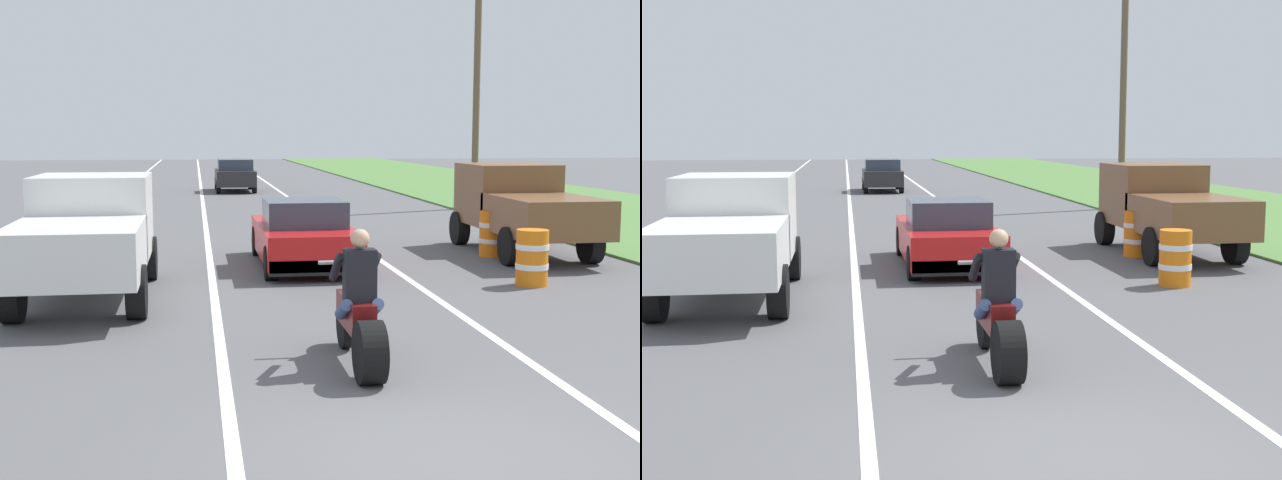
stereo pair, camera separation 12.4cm
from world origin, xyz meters
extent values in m
plane|color=#565659|center=(0.00, 0.00, 0.00)|extent=(160.00, 160.00, 0.00)
cube|color=white|center=(-5.40, 20.00, 0.00)|extent=(0.14, 120.00, 0.01)
cube|color=white|center=(1.80, 20.00, 0.00)|extent=(0.14, 120.00, 0.01)
cube|color=white|center=(-1.80, 20.00, 0.00)|extent=(0.14, 120.00, 0.01)
cube|color=#517F3D|center=(11.92, 20.00, 0.03)|extent=(10.00, 120.00, 0.06)
cylinder|color=black|center=(-0.24, 2.15, 0.35)|extent=(0.28, 0.69, 0.69)
cylinder|color=black|center=(-0.24, 3.70, 0.31)|extent=(0.12, 0.63, 0.63)
cube|color=#590F0F|center=(-0.24, 2.97, 0.61)|extent=(0.28, 1.10, 0.36)
cylinder|color=#B2B2B7|center=(-0.24, 3.62, 0.68)|extent=(0.08, 0.36, 0.73)
cylinder|color=#A5A5AA|center=(-0.24, 3.60, 1.11)|extent=(0.70, 0.05, 0.05)
cube|color=black|center=(-0.24, 2.74, 1.09)|extent=(0.36, 0.24, 0.60)
sphere|color=tan|center=(-0.24, 2.74, 1.51)|extent=(0.22, 0.22, 0.22)
cylinder|color=#384C7A|center=(-0.42, 2.77, 0.69)|extent=(0.14, 0.47, 0.32)
cylinder|color=black|center=(-0.46, 3.04, 1.14)|extent=(0.10, 0.51, 0.40)
cylinder|color=#384C7A|center=(-0.06, 2.77, 0.69)|extent=(0.14, 0.47, 0.32)
cylinder|color=black|center=(-0.02, 3.04, 1.14)|extent=(0.10, 0.51, 0.40)
cube|color=red|center=(0.08, 10.34, 0.53)|extent=(1.80, 4.30, 0.64)
cube|color=#333D4C|center=(0.08, 10.14, 1.11)|extent=(1.56, 1.70, 0.52)
cube|color=black|center=(0.08, 8.29, 0.29)|extent=(1.76, 0.20, 0.28)
cylinder|color=black|center=(-0.72, 11.94, 0.32)|extent=(0.24, 0.64, 0.64)
cylinder|color=black|center=(0.88, 11.94, 0.32)|extent=(0.24, 0.64, 0.64)
cylinder|color=black|center=(-0.72, 8.74, 0.32)|extent=(0.24, 0.64, 0.64)
cylinder|color=black|center=(0.88, 8.74, 0.32)|extent=(0.24, 0.64, 0.64)
cube|color=silver|center=(-3.82, 8.32, 1.28)|extent=(1.90, 2.10, 1.40)
cube|color=#333D4C|center=(-3.82, 8.67, 1.67)|extent=(1.67, 0.29, 0.57)
cube|color=silver|center=(-3.82, 6.07, 0.98)|extent=(1.90, 2.70, 0.80)
cylinder|color=black|center=(-4.69, 9.12, 0.40)|extent=(0.28, 0.80, 0.80)
cylinder|color=black|center=(-2.95, 9.12, 0.40)|extent=(0.28, 0.80, 0.80)
cylinder|color=black|center=(-4.69, 5.77, 0.40)|extent=(0.28, 0.80, 0.80)
cylinder|color=black|center=(-2.95, 5.77, 0.40)|extent=(0.28, 0.80, 0.80)
cube|color=brown|center=(5.15, 12.26, 1.28)|extent=(1.90, 2.10, 1.40)
cube|color=#333D4C|center=(5.15, 12.61, 1.67)|extent=(1.67, 0.29, 0.57)
cube|color=brown|center=(5.15, 10.01, 0.98)|extent=(1.90, 2.70, 0.80)
cylinder|color=black|center=(4.28, 13.06, 0.40)|extent=(0.28, 0.80, 0.80)
cylinder|color=black|center=(6.02, 13.06, 0.40)|extent=(0.28, 0.80, 0.80)
cylinder|color=black|center=(4.28, 9.71, 0.40)|extent=(0.28, 0.80, 0.80)
cylinder|color=black|center=(6.02, 9.71, 0.40)|extent=(0.28, 0.80, 0.80)
cylinder|color=brown|center=(7.84, 22.44, 4.41)|extent=(0.24, 0.24, 8.82)
cylinder|color=orange|center=(3.81, 7.49, 0.50)|extent=(0.56, 0.56, 1.00)
cylinder|color=white|center=(3.81, 7.49, 0.70)|extent=(0.58, 0.58, 0.10)
cylinder|color=white|center=(3.81, 7.49, 0.35)|extent=(0.58, 0.58, 0.10)
cylinder|color=orange|center=(4.36, 11.01, 0.50)|extent=(0.56, 0.56, 1.00)
cylinder|color=white|center=(4.36, 11.01, 0.70)|extent=(0.58, 0.58, 0.10)
cylinder|color=white|center=(4.36, 11.01, 0.35)|extent=(0.58, 0.58, 0.10)
cube|color=#262628|center=(-0.25, 32.60, 0.65)|extent=(1.76, 4.00, 0.70)
cube|color=#333D4C|center=(-0.25, 32.40, 1.25)|extent=(1.56, 2.00, 0.50)
cylinder|color=black|center=(-1.05, 34.00, 0.30)|extent=(0.20, 0.60, 0.60)
cylinder|color=black|center=(0.55, 34.00, 0.30)|extent=(0.20, 0.60, 0.60)
cylinder|color=black|center=(-1.05, 31.20, 0.30)|extent=(0.20, 0.60, 0.60)
cylinder|color=black|center=(0.55, 31.20, 0.30)|extent=(0.20, 0.60, 0.60)
camera|label=1|loc=(-2.08, -6.50, 2.70)|focal=47.08mm
camera|label=2|loc=(-1.95, -6.51, 2.70)|focal=47.08mm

